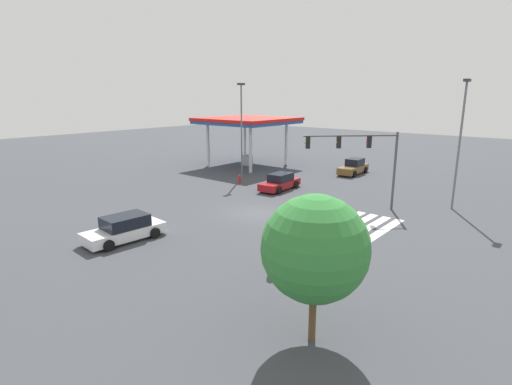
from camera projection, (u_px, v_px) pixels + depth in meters
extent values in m
plane|color=#3D3F44|center=(256.00, 213.00, 29.47)|extent=(141.52, 141.52, 0.00)
cube|color=silver|center=(368.00, 240.00, 23.99)|extent=(10.41, 0.60, 0.01)
cube|color=silver|center=(354.00, 236.00, 24.58)|extent=(10.41, 0.60, 0.01)
cube|color=silver|center=(340.00, 233.00, 25.17)|extent=(10.41, 0.60, 0.01)
cube|color=silver|center=(327.00, 230.00, 25.76)|extent=(10.41, 0.60, 0.01)
cube|color=silver|center=(314.00, 227.00, 26.35)|extent=(10.41, 0.60, 0.01)
cylinder|color=#47474C|center=(394.00, 172.00, 29.69)|extent=(0.18, 0.18, 5.87)
cylinder|color=#47474C|center=(351.00, 136.00, 28.74)|extent=(5.01, 5.01, 0.12)
cube|color=black|center=(369.00, 142.00, 28.97)|extent=(0.40, 0.40, 0.84)
sphere|color=red|center=(367.00, 142.00, 28.96)|extent=(0.16, 0.16, 0.16)
cube|color=black|center=(339.00, 142.00, 28.77)|extent=(0.40, 0.40, 0.84)
sphere|color=gold|center=(337.00, 142.00, 28.76)|extent=(0.16, 0.16, 0.16)
cube|color=black|center=(308.00, 143.00, 28.57)|extent=(0.40, 0.40, 0.84)
sphere|color=green|center=(306.00, 143.00, 28.56)|extent=(0.16, 0.16, 0.16)
cube|color=silver|center=(124.00, 232.00, 23.85)|extent=(4.88, 2.26, 0.62)
cube|color=black|center=(125.00, 221.00, 23.78)|extent=(2.65, 1.90, 0.71)
cylinder|color=black|center=(109.00, 246.00, 22.20)|extent=(0.66, 0.27, 0.65)
cylinder|color=black|center=(93.00, 237.00, 23.52)|extent=(0.66, 0.27, 0.65)
cylinder|color=black|center=(155.00, 233.00, 24.26)|extent=(0.66, 0.27, 0.65)
cylinder|color=black|center=(138.00, 226.00, 25.58)|extent=(0.66, 0.27, 0.65)
cube|color=brown|center=(353.00, 169.00, 43.82)|extent=(4.87, 1.87, 0.73)
cube|color=black|center=(355.00, 162.00, 43.95)|extent=(2.11, 1.58, 0.76)
cylinder|color=black|center=(355.00, 174.00, 42.23)|extent=(0.69, 0.25, 0.68)
cylinder|color=black|center=(340.00, 172.00, 43.22)|extent=(0.69, 0.25, 0.68)
cylinder|color=black|center=(366.00, 170.00, 44.53)|extent=(0.69, 0.25, 0.68)
cylinder|color=black|center=(351.00, 168.00, 45.52)|extent=(0.69, 0.25, 0.68)
cube|color=maroon|center=(280.00, 184.00, 36.59)|extent=(4.81, 1.98, 0.62)
cube|color=black|center=(281.00, 177.00, 36.54)|extent=(2.36, 1.66, 0.68)
cylinder|color=black|center=(279.00, 190.00, 34.98)|extent=(0.71, 0.26, 0.70)
cylinder|color=black|center=(263.00, 188.00, 35.98)|extent=(0.71, 0.26, 0.70)
cylinder|color=black|center=(296.00, 184.00, 37.27)|extent=(0.71, 0.26, 0.70)
cylinder|color=black|center=(280.00, 182.00, 38.27)|extent=(0.71, 0.26, 0.70)
cube|color=#23519E|center=(247.00, 122.00, 48.07)|extent=(9.68, 9.68, 0.35)
cube|color=red|center=(247.00, 119.00, 47.98)|extent=(9.87, 9.87, 0.36)
cube|color=#B2B2B7|center=(248.00, 160.00, 49.17)|extent=(0.70, 1.10, 1.30)
cylinder|color=silver|center=(251.00, 150.00, 44.09)|extent=(0.36, 0.36, 5.11)
cylinder|color=silver|center=(286.00, 144.00, 49.14)|extent=(0.36, 0.36, 5.11)
cylinder|color=silver|center=(208.00, 145.00, 48.29)|extent=(0.36, 0.36, 5.11)
cylinder|color=silver|center=(245.00, 140.00, 53.35)|extent=(0.36, 0.36, 5.11)
cylinder|color=#38383D|center=(271.00, 263.00, 19.73)|extent=(0.14, 0.14, 0.84)
cylinder|color=#38383D|center=(274.00, 262.00, 19.74)|extent=(0.14, 0.14, 0.84)
cube|color=gold|center=(273.00, 248.00, 19.56)|extent=(0.41, 0.41, 0.66)
sphere|color=#8C6647|center=(273.00, 240.00, 19.45)|extent=(0.23, 0.23, 0.23)
cylinder|color=slate|center=(459.00, 148.00, 29.43)|extent=(0.16, 0.16, 9.39)
cube|color=#333338|center=(467.00, 80.00, 28.29)|extent=(0.80, 0.36, 0.20)
cylinder|color=slate|center=(242.00, 133.00, 40.89)|extent=(0.16, 0.16, 9.43)
cube|color=#333338|center=(241.00, 84.00, 39.74)|extent=(0.80, 0.36, 0.20)
cylinder|color=brown|center=(312.00, 315.00, 14.04)|extent=(0.26, 0.26, 1.88)
sphere|color=#337F38|center=(315.00, 248.00, 13.44)|extent=(3.71, 3.71, 3.71)
cylinder|color=red|center=(240.00, 180.00, 39.12)|extent=(0.22, 0.22, 0.70)
sphere|color=red|center=(240.00, 176.00, 39.02)|extent=(0.20, 0.20, 0.20)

